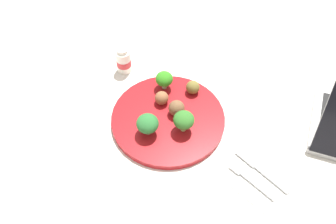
{
  "coord_description": "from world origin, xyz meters",
  "views": [
    {
      "loc": [
        -0.41,
        0.4,
        0.75
      ],
      "look_at": [
        0.0,
        0.0,
        0.04
      ],
      "focal_mm": 40.56,
      "sensor_mm": 36.0,
      "label": 1
    }
  ],
  "objects_px": {
    "meatball_near_rim": "(177,108)",
    "napkin": "(257,177)",
    "yogurt_bottle": "(124,61)",
    "broccoli_floret_back_right": "(164,79)",
    "broccoli_floret_far_rim": "(148,124)",
    "knife": "(260,168)",
    "fork": "(250,179)",
    "plate": "(168,119)",
    "meatball_front_left": "(193,87)",
    "broccoli_floret_mid_left": "(185,120)",
    "meatball_back_left": "(162,98)"
  },
  "relations": [
    {
      "from": "meatball_near_rim",
      "to": "napkin",
      "type": "height_order",
      "value": "meatball_near_rim"
    },
    {
      "from": "meatball_near_rim",
      "to": "meatball_back_left",
      "type": "xyz_separation_m",
      "value": [
        0.05,
        0.0,
        -0.0
      ]
    },
    {
      "from": "meatball_front_left",
      "to": "broccoli_floret_back_right",
      "type": "bearing_deg",
      "value": 33.62
    },
    {
      "from": "meatball_near_rim",
      "to": "yogurt_bottle",
      "type": "bearing_deg",
      "value": -3.98
    },
    {
      "from": "meatball_near_rim",
      "to": "yogurt_bottle",
      "type": "height_order",
      "value": "yogurt_bottle"
    },
    {
      "from": "napkin",
      "to": "plate",
      "type": "bearing_deg",
      "value": 7.21
    },
    {
      "from": "broccoli_floret_mid_left",
      "to": "fork",
      "type": "distance_m",
      "value": 0.2
    },
    {
      "from": "broccoli_floret_back_right",
      "to": "broccoli_floret_far_rim",
      "type": "relative_size",
      "value": 0.9
    },
    {
      "from": "napkin",
      "to": "fork",
      "type": "bearing_deg",
      "value": 67.85
    },
    {
      "from": "fork",
      "to": "yogurt_bottle",
      "type": "height_order",
      "value": "yogurt_bottle"
    },
    {
      "from": "broccoli_floret_back_right",
      "to": "meatball_near_rim",
      "type": "bearing_deg",
      "value": 155.16
    },
    {
      "from": "broccoli_floret_far_rim",
      "to": "meatball_front_left",
      "type": "distance_m",
      "value": 0.17
    },
    {
      "from": "broccoli_floret_back_right",
      "to": "meatball_near_rim",
      "type": "height_order",
      "value": "broccoli_floret_back_right"
    },
    {
      "from": "meatball_front_left",
      "to": "meatball_near_rim",
      "type": "bearing_deg",
      "value": 104.45
    },
    {
      "from": "plate",
      "to": "knife",
      "type": "height_order",
      "value": "plate"
    },
    {
      "from": "meatball_back_left",
      "to": "fork",
      "type": "distance_m",
      "value": 0.29
    },
    {
      "from": "broccoli_floret_back_right",
      "to": "meatball_near_rim",
      "type": "xyz_separation_m",
      "value": [
        -0.08,
        0.04,
        -0.01
      ]
    },
    {
      "from": "meatball_front_left",
      "to": "fork",
      "type": "xyz_separation_m",
      "value": [
        -0.26,
        0.09,
        -0.03
      ]
    },
    {
      "from": "yogurt_bottle",
      "to": "knife",
      "type": "bearing_deg",
      "value": -178.54
    },
    {
      "from": "meatball_front_left",
      "to": "yogurt_bottle",
      "type": "bearing_deg",
      "value": 18.17
    },
    {
      "from": "meatball_front_left",
      "to": "meatball_back_left",
      "type": "height_order",
      "value": "same"
    },
    {
      "from": "broccoli_floret_back_right",
      "to": "meatball_back_left",
      "type": "xyz_separation_m",
      "value": [
        -0.03,
        0.04,
        -0.01
      ]
    },
    {
      "from": "knife",
      "to": "yogurt_bottle",
      "type": "distance_m",
      "value": 0.46
    },
    {
      "from": "broccoli_floret_back_right",
      "to": "napkin",
      "type": "height_order",
      "value": "broccoli_floret_back_right"
    },
    {
      "from": "meatball_near_rim",
      "to": "knife",
      "type": "relative_size",
      "value": 0.27
    },
    {
      "from": "broccoli_floret_back_right",
      "to": "broccoli_floret_far_rim",
      "type": "distance_m",
      "value": 0.15
    },
    {
      "from": "meatball_back_left",
      "to": "napkin",
      "type": "relative_size",
      "value": 0.2
    },
    {
      "from": "plate",
      "to": "yogurt_bottle",
      "type": "bearing_deg",
      "value": -10.31
    },
    {
      "from": "broccoli_floret_back_right",
      "to": "broccoli_floret_far_rim",
      "type": "bearing_deg",
      "value": 121.74
    },
    {
      "from": "meatball_near_rim",
      "to": "meatball_back_left",
      "type": "height_order",
      "value": "meatball_near_rim"
    },
    {
      "from": "broccoli_floret_far_rim",
      "to": "fork",
      "type": "xyz_separation_m",
      "value": [
        -0.24,
        -0.08,
        -0.04
      ]
    },
    {
      "from": "meatball_front_left",
      "to": "yogurt_bottle",
      "type": "height_order",
      "value": "yogurt_bottle"
    },
    {
      "from": "plate",
      "to": "broccoli_floret_mid_left",
      "type": "bearing_deg",
      "value": -176.88
    },
    {
      "from": "meatball_front_left",
      "to": "meatball_near_rim",
      "type": "xyz_separation_m",
      "value": [
        -0.02,
        0.08,
        0.0
      ]
    },
    {
      "from": "broccoli_floret_far_rim",
      "to": "fork",
      "type": "distance_m",
      "value": 0.26
    },
    {
      "from": "broccoli_floret_back_right",
      "to": "yogurt_bottle",
      "type": "distance_m",
      "value": 0.14
    },
    {
      "from": "meatball_front_left",
      "to": "meatball_near_rim",
      "type": "relative_size",
      "value": 0.88
    },
    {
      "from": "broccoli_floret_mid_left",
      "to": "broccoli_floret_back_right",
      "type": "bearing_deg",
      "value": -24.5
    },
    {
      "from": "plate",
      "to": "meatball_front_left",
      "type": "xyz_separation_m",
      "value": [
        0.01,
        -0.1,
        0.03
      ]
    },
    {
      "from": "meatball_near_rim",
      "to": "fork",
      "type": "bearing_deg",
      "value": 177.72
    },
    {
      "from": "fork",
      "to": "meatball_front_left",
      "type": "bearing_deg",
      "value": -19.04
    },
    {
      "from": "plate",
      "to": "broccoli_floret_mid_left",
      "type": "height_order",
      "value": "broccoli_floret_mid_left"
    },
    {
      "from": "broccoli_floret_far_rim",
      "to": "yogurt_bottle",
      "type": "bearing_deg",
      "value": -26.08
    },
    {
      "from": "yogurt_bottle",
      "to": "fork",
      "type": "bearing_deg",
      "value": 176.91
    },
    {
      "from": "broccoli_floret_far_rim",
      "to": "yogurt_bottle",
      "type": "distance_m",
      "value": 0.24
    },
    {
      "from": "napkin",
      "to": "broccoli_floret_mid_left",
      "type": "bearing_deg",
      "value": 8.28
    },
    {
      "from": "napkin",
      "to": "meatball_back_left",
      "type": "bearing_deg",
      "value": 1.97
    },
    {
      "from": "fork",
      "to": "yogurt_bottle",
      "type": "relative_size",
      "value": 1.57
    },
    {
      "from": "broccoli_floret_far_rim",
      "to": "meatball_front_left",
      "type": "bearing_deg",
      "value": -84.33
    },
    {
      "from": "meatball_near_rim",
      "to": "meatball_back_left",
      "type": "relative_size",
      "value": 1.15
    }
  ]
}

